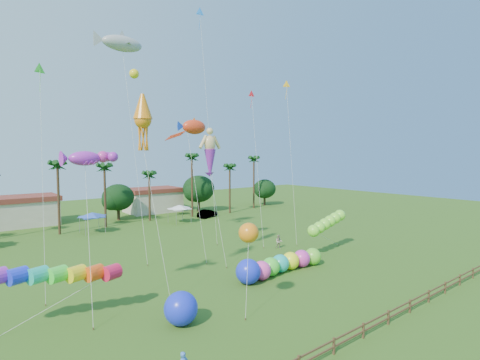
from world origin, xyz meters
TOP-DOWN VIEW (x-y plane):
  - ground at (0.00, 0.00)m, footprint 160.00×160.00m
  - tree_line at (3.57, 44.00)m, footprint 69.46×8.91m
  - buildings_row at (-3.09, 50.00)m, footprint 35.00×7.00m
  - tent_row at (-6.00, 36.33)m, footprint 31.00×4.00m
  - fence at (0.00, -6.00)m, footprint 36.12×0.12m
  - car_b at (14.64, 37.44)m, footprint 4.67×2.93m
  - spectator_b at (8.88, 13.34)m, footprint 1.00×1.01m
  - caterpillar_inflatable at (1.71, 6.33)m, footprint 11.05×2.59m
  - blue_ball at (-10.97, 2.86)m, footprint 2.30×2.30m
  - rainbow_tube at (-15.94, 7.63)m, footprint 8.98×2.41m
  - green_worm at (9.23, 8.23)m, footprint 10.44×2.79m
  - orange_ball_kite at (-6.09, 1.51)m, footprint 2.03×1.92m
  - merman_kite at (-0.53, 14.47)m, footprint 2.40×4.51m
  - fish_kite at (-0.39, 17.81)m, footprint 4.43×5.33m
  - shark_kite at (-6.41, 23.30)m, footprint 6.42×8.08m
  - squid_kite at (-10.25, 9.87)m, footprint 1.72×4.46m
  - lobster_kite at (-14.99, 9.48)m, footprint 4.34×5.22m
  - delta_kite_red at (8.92, 18.54)m, footprint 2.14×4.39m
  - delta_kite_yellow at (12.58, 15.80)m, footprint 1.75×3.60m
  - delta_kite_green at (-16.43, 16.07)m, footprint 1.59×4.37m
  - delta_kite_blue at (4.11, 23.28)m, footprint 1.34×4.28m

SIDE VIEW (x-z plane):
  - ground at x=0.00m, z-range 0.00..0.00m
  - fence at x=0.00m, z-range 0.11..1.11m
  - car_b at x=14.64m, z-range 0.00..1.45m
  - spectator_b at x=8.88m, z-range 0.00..1.65m
  - caterpillar_inflatable at x=1.71m, z-range -0.18..2.07m
  - blue_ball at x=-10.97m, z-range 0.00..2.30m
  - buildings_row at x=-3.09m, z-range 0.00..4.00m
  - tent_row at x=-6.00m, z-range 2.45..3.05m
  - green_worm at x=9.23m, z-range 1.07..4.83m
  - rainbow_tube at x=-15.94m, z-range 1.24..4.85m
  - tree_line at x=3.57m, z-range -1.22..9.78m
  - orange_ball_kite at x=-6.09m, z-range 2.57..9.21m
  - lobster_kite at x=-14.99m, z-range 5.25..17.28m
  - merman_kite at x=-0.53m, z-range 4.44..18.36m
  - squid_kite at x=-10.25m, z-range 6.06..22.58m
  - fish_kite at x=-0.39m, z-range 6.86..22.44m
  - delta_kite_green at x=-16.43m, z-range 8.61..27.76m
  - delta_kite_red at x=8.92m, z-range 8.92..28.82m
  - delta_kite_yellow at x=12.58m, z-range 9.59..30.79m
  - shark_kite at x=-6.41m, z-range 11.48..36.66m
  - delta_kite_blue at x=4.11m, z-range 14.07..44.72m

